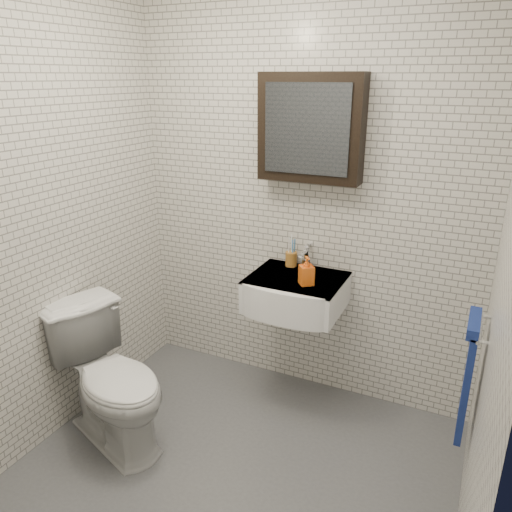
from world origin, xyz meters
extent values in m
cube|color=#515359|center=(0.00, 0.00, 0.01)|extent=(2.20, 2.00, 0.01)
cube|color=silver|center=(0.00, 1.00, 1.25)|extent=(2.20, 0.02, 2.50)
cube|color=silver|center=(0.00, -1.00, 1.25)|extent=(2.20, 0.02, 2.50)
cube|color=silver|center=(-1.10, 0.00, 1.25)|extent=(0.02, 2.00, 2.50)
cube|color=silver|center=(1.10, 0.00, 1.25)|extent=(0.02, 2.00, 2.50)
cube|color=white|center=(0.05, 0.78, 0.75)|extent=(0.55, 0.45, 0.20)
cylinder|color=silver|center=(0.05, 0.80, 0.84)|extent=(0.31, 0.31, 0.02)
cylinder|color=silver|center=(0.05, 0.80, 0.85)|extent=(0.04, 0.04, 0.01)
cube|color=white|center=(0.05, 0.78, 0.84)|extent=(0.55, 0.45, 0.01)
cylinder|color=silver|center=(0.05, 0.94, 0.88)|extent=(0.06, 0.06, 0.06)
cylinder|color=silver|center=(0.05, 0.94, 0.94)|extent=(0.03, 0.03, 0.08)
cylinder|color=silver|center=(0.05, 0.88, 0.97)|extent=(0.02, 0.12, 0.02)
cube|color=silver|center=(0.05, 0.97, 0.99)|extent=(0.02, 0.09, 0.01)
cube|color=black|center=(0.05, 0.93, 1.70)|extent=(0.60, 0.14, 0.60)
cube|color=#3F444C|center=(0.05, 0.85, 1.70)|extent=(0.49, 0.01, 0.49)
cylinder|color=silver|center=(1.06, 0.35, 0.95)|extent=(0.02, 0.30, 0.02)
cylinder|color=silver|center=(1.08, 0.48, 0.95)|extent=(0.04, 0.02, 0.02)
cylinder|color=silver|center=(1.08, 0.22, 0.95)|extent=(0.04, 0.02, 0.02)
cube|color=navy|center=(1.05, 0.35, 0.68)|extent=(0.03, 0.26, 0.54)
cube|color=navy|center=(1.04, 0.35, 0.96)|extent=(0.05, 0.26, 0.05)
cylinder|color=#A06928|center=(-0.05, 0.94, 0.90)|extent=(0.08, 0.08, 0.09)
cylinder|color=white|center=(-0.07, 0.93, 0.95)|extent=(0.02, 0.03, 0.17)
cylinder|color=#3978B8|center=(-0.04, 0.93, 0.95)|extent=(0.01, 0.02, 0.16)
cylinder|color=white|center=(-0.06, 0.95, 0.96)|extent=(0.02, 0.03, 0.18)
cylinder|color=#3978B8|center=(-0.04, 0.95, 0.95)|extent=(0.02, 0.04, 0.16)
imported|color=orange|center=(0.14, 0.70, 0.93)|extent=(0.11, 0.11, 0.17)
imported|color=white|center=(-0.73, -0.02, 0.39)|extent=(0.87, 0.68, 0.79)
camera|label=1|loc=(1.01, -1.81, 1.98)|focal=35.00mm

